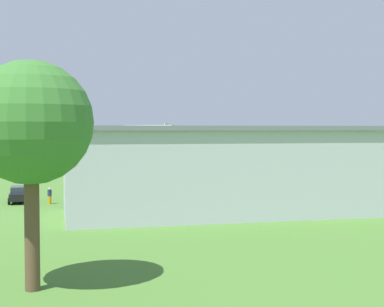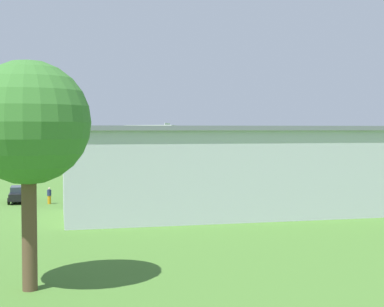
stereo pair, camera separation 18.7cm
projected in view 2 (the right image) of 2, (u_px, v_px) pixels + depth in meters
The scene contains 9 objects.
ground_plane at pixel (158, 174), 86.95m from camera, with size 400.00×400.00×0.00m, color #47752D.
hangar at pixel (292, 169), 48.04m from camera, with size 38.67×11.81×7.20m.
biplane at pixel (154, 134), 78.43m from camera, with size 7.22×7.63×3.42m.
car_black at pixel (19, 194), 53.75m from camera, with size 2.13×4.30×1.54m.
person_walking_on_apron at pixel (115, 187), 60.46m from camera, with size 0.42×0.42×1.66m.
person_by_parked_cars at pixel (49, 196), 52.64m from camera, with size 0.50×0.50×1.53m.
person_at_fence_line at pixel (88, 187), 60.47m from camera, with size 0.48×0.48×1.66m.
tree_near_perimeter_road at pixel (28, 124), 24.12m from camera, with size 5.32×5.32×9.89m.
windsock at pixel (206, 139), 98.31m from camera, with size 1.12×1.35×6.02m.
Camera 2 is at (12.64, 85.97, 6.93)m, focal length 53.08 mm.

